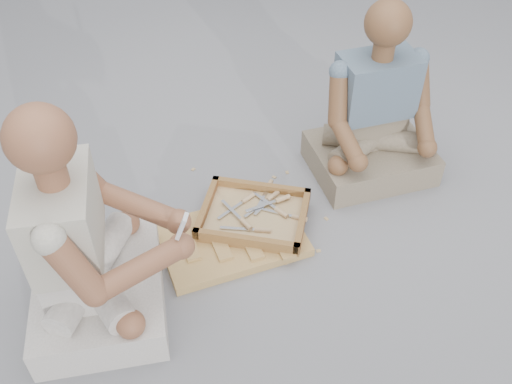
{
  "coord_description": "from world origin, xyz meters",
  "views": [
    {
      "loc": [
        -0.09,
        -1.57,
        1.85
      ],
      "look_at": [
        -0.05,
        0.11,
        0.3
      ],
      "focal_mm": 40.0,
      "sensor_mm": 36.0,
      "label": 1
    }
  ],
  "objects_px": {
    "craftsman": "(87,251)",
    "carved_panel": "(232,239)",
    "tool_tray": "(254,216)",
    "companion": "(375,120)"
  },
  "relations": [
    {
      "from": "tool_tray",
      "to": "craftsman",
      "type": "bearing_deg",
      "value": -145.19
    },
    {
      "from": "carved_panel",
      "to": "companion",
      "type": "height_order",
      "value": "companion"
    },
    {
      "from": "tool_tray",
      "to": "craftsman",
      "type": "height_order",
      "value": "craftsman"
    },
    {
      "from": "craftsman",
      "to": "carved_panel",
      "type": "bearing_deg",
      "value": 112.81
    },
    {
      "from": "tool_tray",
      "to": "craftsman",
      "type": "relative_size",
      "value": 0.57
    },
    {
      "from": "tool_tray",
      "to": "companion",
      "type": "xyz_separation_m",
      "value": [
        0.57,
        0.39,
        0.23
      ]
    },
    {
      "from": "craftsman",
      "to": "companion",
      "type": "xyz_separation_m",
      "value": [
        1.18,
        0.81,
        -0.03
      ]
    },
    {
      "from": "tool_tray",
      "to": "companion",
      "type": "relative_size",
      "value": 0.61
    },
    {
      "from": "tool_tray",
      "to": "companion",
      "type": "bearing_deg",
      "value": 34.06
    },
    {
      "from": "tool_tray",
      "to": "companion",
      "type": "height_order",
      "value": "companion"
    }
  ]
}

